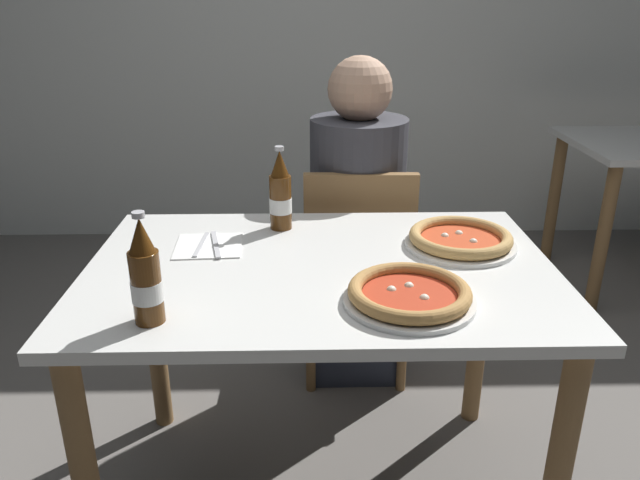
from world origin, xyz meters
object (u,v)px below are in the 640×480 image
dining_table_main (320,305)px  chair_behind_table (357,263)px  diner_seated (357,232)px  pizza_marinara_far (409,294)px  beer_bottle_center (280,195)px  pizza_margherita_near (460,239)px  napkin_with_cutlery (209,246)px  beer_bottle_left (146,277)px

dining_table_main → chair_behind_table: 0.65m
diner_seated → pizza_marinara_far: size_ratio=4.02×
diner_seated → beer_bottle_center: 0.54m
pizza_margherita_near → napkin_with_cutlery: bearing=178.8°
dining_table_main → napkin_with_cutlery: napkin_with_cutlery is taller
diner_seated → dining_table_main: bearing=-102.7°
dining_table_main → pizza_margherita_near: bearing=17.0°
beer_bottle_center → chair_behind_table: bearing=52.6°
pizza_marinara_far → napkin_with_cutlery: 0.61m
pizza_marinara_far → beer_bottle_center: size_ratio=1.22×
diner_seated → beer_bottle_left: size_ratio=4.89×
dining_table_main → chair_behind_table: size_ratio=1.41×
pizza_marinara_far → napkin_with_cutlery: bearing=145.7°
chair_behind_table → pizza_marinara_far: 0.87m
beer_bottle_center → napkin_with_cutlery: size_ratio=1.30×
dining_table_main → napkin_with_cutlery: bearing=156.4°
pizza_margherita_near → pizza_marinara_far: 0.38m
pizza_marinara_far → beer_bottle_left: size_ratio=1.22×
pizza_margherita_near → napkin_with_cutlery: size_ratio=1.61×
diner_seated → beer_bottle_left: diner_seated is taller
pizza_marinara_far → pizza_margherita_near: bearing=59.4°
chair_behind_table → pizza_margherita_near: chair_behind_table is taller
dining_table_main → diner_seated: bearing=77.3°
napkin_with_cutlery → dining_table_main: bearing=-23.6°
pizza_margherita_near → dining_table_main: bearing=-163.0°
pizza_marinara_far → beer_bottle_left: (-0.56, -0.07, 0.08)m
pizza_margherita_near → beer_bottle_center: bearing=163.0°
beer_bottle_center → napkin_with_cutlery: 0.26m
beer_bottle_center → napkin_with_cutlery: (-0.19, -0.14, -0.10)m
pizza_margherita_near → beer_bottle_left: bearing=-152.3°
dining_table_main → napkin_with_cutlery: size_ratio=6.33×
diner_seated → beer_bottle_center: bearing=-123.7°
diner_seated → napkin_with_cutlery: diner_seated is taller
diner_seated → pizza_margherita_near: size_ratio=3.97×
chair_behind_table → pizza_marinara_far: chair_behind_table is taller
dining_table_main → pizza_marinara_far: (0.19, -0.21, 0.14)m
chair_behind_table → beer_bottle_center: 0.57m
pizza_margherita_near → beer_bottle_left: size_ratio=1.23×
dining_table_main → beer_bottle_center: beer_bottle_center is taller
chair_behind_table → diner_seated: (0.00, 0.05, 0.10)m
chair_behind_table → napkin_with_cutlery: bearing=47.5°
chair_behind_table → napkin_with_cutlery: 0.71m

